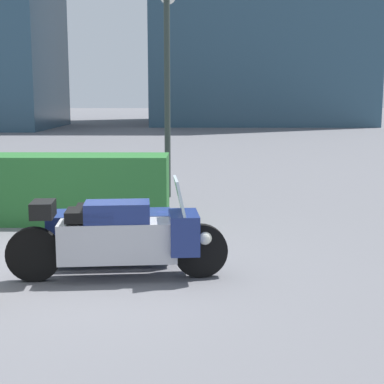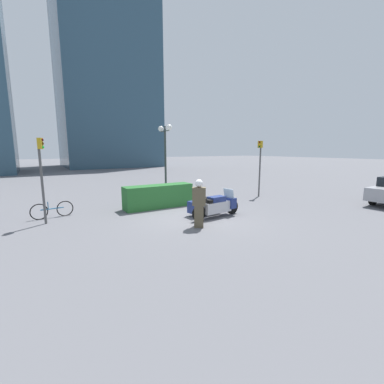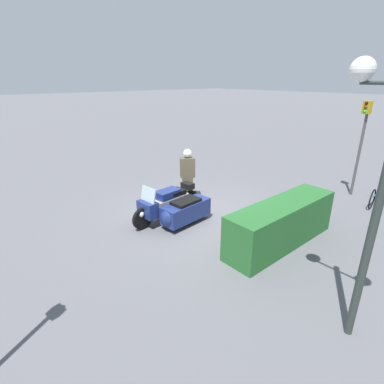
{
  "view_description": "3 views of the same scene",
  "coord_description": "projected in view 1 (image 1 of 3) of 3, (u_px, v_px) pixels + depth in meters",
  "views": [
    {
      "loc": [
        1.69,
        -6.74,
        2.07
      ],
      "look_at": [
        1.62,
        -0.05,
        0.95
      ],
      "focal_mm": 55.0,
      "sensor_mm": 36.0,
      "label": 1
    },
    {
      "loc": [
        -5.54,
        -8.64,
        2.79
      ],
      "look_at": [
        0.1,
        0.46,
        1.01
      ],
      "focal_mm": 24.0,
      "sensor_mm": 36.0,
      "label": 2
    },
    {
      "loc": [
        5.47,
        6.2,
        3.9
      ],
      "look_at": [
        0.52,
        0.4,
        0.98
      ],
      "focal_mm": 28.0,
      "sensor_mm": 36.0,
      "label": 3
    }
  ],
  "objects": [
    {
      "name": "hedge_bush_curbside",
      "position": [
        64.0,
        189.0,
        9.5
      ],
      "size": [
        3.36,
        0.88,
        1.1
      ],
      "primitive_type": "cube",
      "color": "#28662D",
      "rests_on": "ground"
    },
    {
      "name": "police_motorcycle",
      "position": [
        123.0,
        233.0,
        6.89
      ],
      "size": [
        2.48,
        1.23,
        1.14
      ],
      "rotation": [
        0.0,
        0.0,
        0.09
      ],
      "color": "black",
      "rests_on": "ground"
    },
    {
      "name": "ground_plane",
      "position": [
        56.0,
        270.0,
        7.0
      ],
      "size": [
        160.0,
        160.0,
        0.0
      ],
      "primitive_type": "plane",
      "color": "slate"
    },
    {
      "name": "twin_lamp_post",
      "position": [
        167.0,
        39.0,
        11.41
      ],
      "size": [
        0.32,
        1.41,
        4.16
      ],
      "color": "#2D3833",
      "rests_on": "ground"
    }
  ]
}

